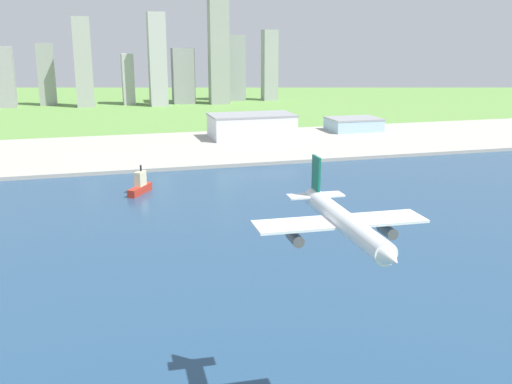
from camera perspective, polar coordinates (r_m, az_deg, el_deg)
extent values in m
plane|color=#5F8F42|center=(259.36, -3.06, -3.48)|extent=(2400.00, 2400.00, 0.00)
cube|color=navy|center=(204.90, 0.72, -8.49)|extent=(840.00, 360.00, 0.15)
cube|color=#A4A296|center=(441.12, -8.57, 4.12)|extent=(840.00, 140.00, 2.50)
cylinder|color=silver|center=(110.67, 8.52, -2.83)|extent=(5.48, 36.02, 4.02)
cone|color=silver|center=(93.87, 12.97, -6.29)|extent=(3.99, 4.57, 3.81)
cube|color=silver|center=(112.44, 8.17, -2.86)|extent=(33.37, 9.24, 0.50)
cube|color=#0C5947|center=(124.07, 5.84, 1.28)|extent=(0.68, 4.32, 9.64)
cube|color=silver|center=(124.95, 5.80, -0.33)|extent=(12.06, 4.43, 0.36)
cylinder|color=#4C4F54|center=(115.82, 12.61, -3.70)|extent=(2.41, 5.11, 2.21)
cylinder|color=#4C4F54|center=(109.19, 3.80, -4.49)|extent=(2.41, 5.11, 2.21)
cube|color=#B22D1E|center=(320.55, -11.19, 0.21)|extent=(14.55, 19.68, 4.09)
cube|color=beige|center=(320.10, -11.15, 1.28)|extent=(6.95, 8.16, 7.75)
cylinder|color=black|center=(319.79, -11.11, 2.28)|extent=(1.01, 1.01, 3.27)
cube|color=silver|center=(479.44, -0.43, 6.36)|extent=(66.30, 37.44, 18.02)
cube|color=gray|center=(478.15, -0.43, 7.50)|extent=(67.62, 38.19, 1.20)
cube|color=#99BCD1|center=(524.27, 9.44, 6.44)|extent=(43.33, 32.71, 10.08)
cube|color=gray|center=(523.51, 9.47, 7.05)|extent=(44.19, 33.37, 1.20)
cube|color=#97949C|center=(776.47, -23.20, 10.20)|extent=(21.74, 19.67, 71.81)
cube|color=gray|center=(783.53, -19.66, 10.67)|extent=(19.82, 14.69, 75.20)
cube|color=#A0A1A1|center=(750.67, -16.42, 11.97)|extent=(20.41, 20.34, 106.09)
cube|color=#A5A6AA|center=(767.60, -12.31, 10.64)|extent=(14.20, 26.37, 62.62)
cube|color=#ADACB3|center=(742.81, -9.55, 12.54)|extent=(20.77, 23.17, 111.61)
cube|color=gray|center=(766.12, -7.08, 11.10)|extent=(27.20, 20.28, 69.24)
cube|color=#929793|center=(755.89, -3.66, 14.41)|extent=(24.08, 18.18, 155.72)
cube|color=gray|center=(799.37, -2.11, 11.92)|extent=(26.00, 19.63, 85.39)
cube|color=#9A9F9F|center=(801.50, 1.33, 12.18)|extent=(19.13, 17.18, 92.10)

